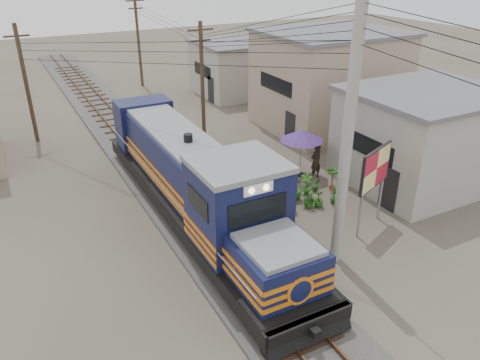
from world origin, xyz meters
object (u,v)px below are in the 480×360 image
billboard (375,170)px  market_umbrella (302,135)px  locomotive (196,183)px  vendor (316,161)px

billboard → market_umbrella: (0.38, 5.66, -0.45)m
locomotive → vendor: (7.07, 1.09, -0.87)m
locomotive → billboard: (6.16, -3.95, 0.86)m
market_umbrella → billboard: bearing=-93.8°
billboard → market_umbrella: 5.69m
vendor → billboard: bearing=71.8°
locomotive → market_umbrella: 6.77m
billboard → vendor: (0.91, 5.04, -1.74)m
locomotive → billboard: size_ratio=4.65×
billboard → vendor: size_ratio=1.94×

